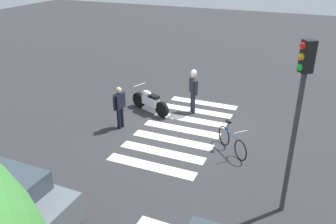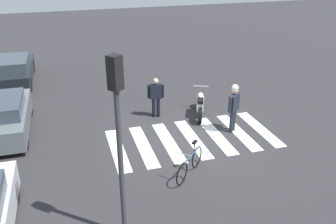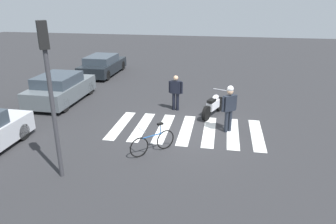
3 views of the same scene
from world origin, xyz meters
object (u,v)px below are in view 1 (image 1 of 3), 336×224
object	(u,v)px
police_motorcycle	(150,101)
officer_on_foot	(193,88)
leaning_bicycle	(232,142)
officer_by_motorcycle	(120,105)
traffic_light_pole	(299,105)

from	to	relation	value
police_motorcycle	officer_on_foot	xyz separation A→B (m)	(-1.64, -0.63, 0.62)
police_motorcycle	leaning_bicycle	world-z (taller)	police_motorcycle
leaning_bicycle	officer_by_motorcycle	xyz separation A→B (m)	(4.25, -0.11, 0.54)
officer_on_foot	traffic_light_pole	size ratio (longest dim) A/B	0.42
leaning_bicycle	traffic_light_pole	distance (m)	3.93
police_motorcycle	officer_by_motorcycle	distance (m)	1.84
leaning_bicycle	officer_on_foot	bearing A→B (deg)	-48.14
police_motorcycle	officer_on_foot	size ratio (longest dim) A/B	1.06
police_motorcycle	traffic_light_pole	world-z (taller)	traffic_light_pole
officer_on_foot	officer_by_motorcycle	bearing A→B (deg)	49.15
traffic_light_pole	officer_on_foot	bearing A→B (deg)	-49.59
leaning_bicycle	officer_by_motorcycle	world-z (taller)	officer_by_motorcycle
officer_on_foot	police_motorcycle	bearing A→B (deg)	20.99
police_motorcycle	officer_by_motorcycle	size ratio (longest dim) A/B	1.20
officer_on_foot	traffic_light_pole	distance (m)	6.57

